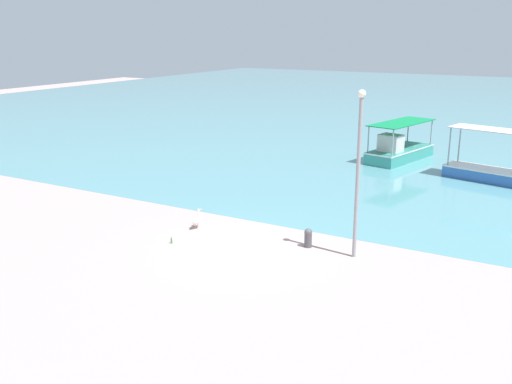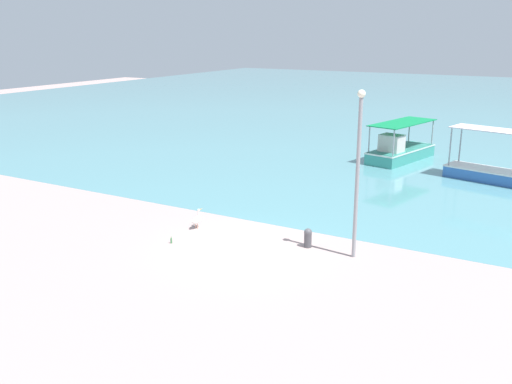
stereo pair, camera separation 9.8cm
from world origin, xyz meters
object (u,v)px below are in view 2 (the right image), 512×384
Objects in this scene: pelican at (197,220)px; lamp_post at (358,166)px; mooring_bollard at (308,237)px; fishing_boat_near_left at (400,151)px; glass_bottle at (171,241)px; fishing_boat_outer at (501,173)px.

lamp_post reaches higher than pelican.
pelican is 4.89m from mooring_bollard.
fishing_boat_near_left is 16.55m from mooring_bollard.
pelican is at bearing 94.33° from glass_bottle.
fishing_boat_near_left is at bearing 100.57° from lamp_post.
lamp_post is (6.72, 0.27, 2.98)m from pelican.
pelican is at bearing -102.18° from fishing_boat_near_left.
mooring_bollard is at bearing 3.72° from pelican.
glass_bottle is (-9.77, -16.00, -0.42)m from fishing_boat_outer.
lamp_post is at bearing -79.43° from fishing_boat_near_left.
pelican is 1.09× the size of mooring_bollard.
fishing_boat_outer is (6.28, -2.73, -0.09)m from fishing_boat_near_left.
fishing_boat_outer reaches higher than glass_bottle.
fishing_boat_near_left is 19.06m from glass_bottle.
fishing_boat_outer is 17.23m from pelican.
pelican is at bearing -125.12° from fishing_boat_outer.
lamp_post is at bearing 2.29° from pelican.
mooring_bollard reaches higher than glass_bottle.
lamp_post reaches higher than glass_bottle.
lamp_post reaches higher than mooring_bollard.
fishing_boat_near_left is 21.50× the size of glass_bottle.
fishing_boat_outer is at bearing -23.46° from fishing_boat_near_left.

